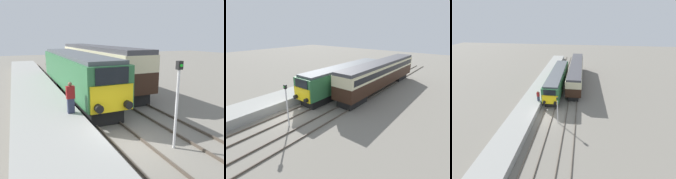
# 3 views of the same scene
# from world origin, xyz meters

# --- Properties ---
(ground_plane) EXTENTS (120.00, 120.00, 0.00)m
(ground_plane) POSITION_xyz_m (0.00, 0.00, 0.00)
(ground_plane) COLOR slate
(platform_left) EXTENTS (3.50, 50.00, 0.97)m
(platform_left) POSITION_xyz_m (-3.30, 8.00, 0.48)
(platform_left) COLOR gray
(platform_left) RESTS_ON ground_plane
(rails_near_track) EXTENTS (1.51, 60.00, 0.14)m
(rails_near_track) POSITION_xyz_m (0.00, 5.00, 0.07)
(rails_near_track) COLOR #4C4238
(rails_near_track) RESTS_ON ground_plane
(rails_far_track) EXTENTS (1.50, 60.00, 0.14)m
(rails_far_track) POSITION_xyz_m (3.40, 5.00, 0.07)
(rails_far_track) COLOR #4C4238
(rails_far_track) RESTS_ON ground_plane
(locomotive) EXTENTS (2.70, 15.74, 3.70)m
(locomotive) POSITION_xyz_m (0.00, 9.86, 2.10)
(locomotive) COLOR black
(locomotive) RESTS_ON ground_plane
(passenger_carriage) EXTENTS (2.75, 18.45, 4.09)m
(passenger_carriage) POSITION_xyz_m (3.40, 13.87, 2.48)
(passenger_carriage) COLOR black
(passenger_carriage) RESTS_ON ground_plane
(person_on_platform) EXTENTS (0.44, 0.26, 1.68)m
(person_on_platform) POSITION_xyz_m (-2.05, 3.04, 1.80)
(person_on_platform) COLOR #2D334C
(person_on_platform) RESTS_ON platform_left
(signal_post) EXTENTS (0.24, 0.28, 3.96)m
(signal_post) POSITION_xyz_m (1.70, -0.87, 2.35)
(signal_post) COLOR silver
(signal_post) RESTS_ON ground_plane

